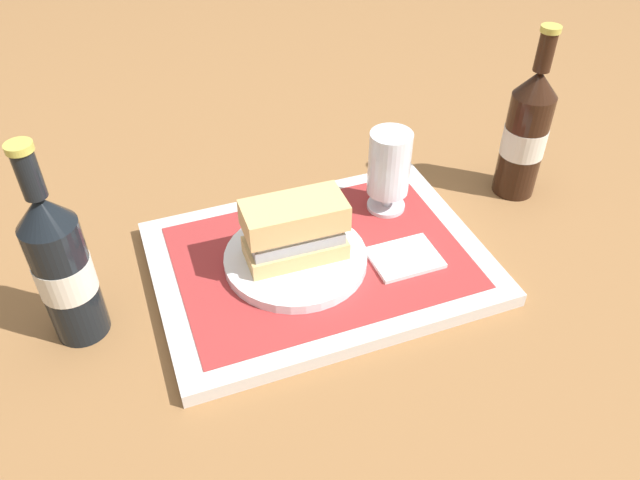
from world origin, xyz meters
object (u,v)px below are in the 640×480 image
object	(u,v)px
beer_glass	(389,169)
sandwich	(297,229)
beer_bottle	(526,133)
second_bottle	(62,265)
plate	(296,259)

from	to	relation	value
beer_glass	sandwich	bearing A→B (deg)	-156.97
beer_bottle	second_bottle	xyz separation A→B (m)	(-0.66, -0.06, 0.00)
beer_glass	beer_bottle	bearing A→B (deg)	-1.31
sandwich	second_bottle	xyz separation A→B (m)	(-0.28, 0.00, 0.03)
plate	beer_glass	size ratio (longest dim) A/B	1.52
beer_glass	second_bottle	bearing A→B (deg)	-171.62
plate	beer_glass	distance (m)	0.19
sandwich	beer_bottle	size ratio (longest dim) A/B	0.51
beer_glass	beer_bottle	xyz separation A→B (m)	(0.22, -0.01, 0.02)
beer_bottle	second_bottle	world-z (taller)	same
plate	beer_glass	bearing A→B (deg)	22.58
plate	second_bottle	distance (m)	0.29
plate	beer_bottle	size ratio (longest dim) A/B	0.71
second_bottle	beer_bottle	bearing A→B (deg)	5.17
plate	second_bottle	xyz separation A→B (m)	(-0.28, 0.00, 0.08)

